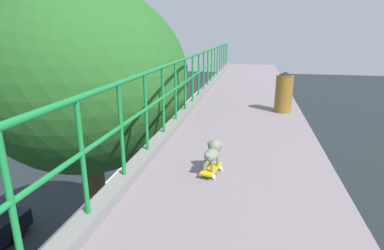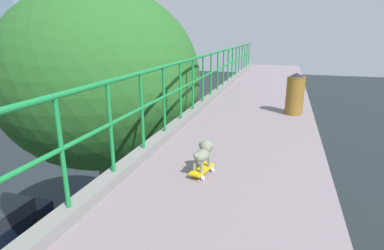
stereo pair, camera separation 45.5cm
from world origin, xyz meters
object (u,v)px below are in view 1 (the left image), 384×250
object	(u,v)px
toy_skateboard	(211,169)
small_dog	(213,151)
litter_bin	(284,92)
city_bus	(133,104)

from	to	relation	value
toy_skateboard	small_dog	bearing A→B (deg)	74.64
toy_skateboard	litter_bin	distance (m)	3.60
toy_skateboard	litter_bin	world-z (taller)	litter_bin
city_bus	toy_skateboard	size ratio (longest dim) A/B	27.63
toy_skateboard	litter_bin	xyz separation A→B (m)	(1.11, 3.41, 0.39)
small_dog	litter_bin	size ratio (longest dim) A/B	0.45
small_dog	city_bus	bearing A→B (deg)	114.91
city_bus	small_dog	distance (m)	21.41
toy_skateboard	small_dog	size ratio (longest dim) A/B	1.08
toy_skateboard	litter_bin	size ratio (longest dim) A/B	0.49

